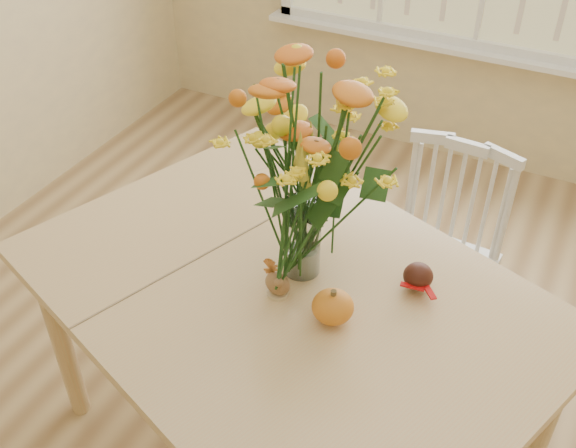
% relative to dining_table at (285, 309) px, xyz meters
% --- Properties ---
extents(floor, '(4.00, 4.50, 0.01)m').
position_rel_dining_table_xyz_m(floor, '(0.00, 0.05, -0.74)').
color(floor, '#947047').
rests_on(floor, ground).
extents(dining_table, '(1.83, 1.57, 0.82)m').
position_rel_dining_table_xyz_m(dining_table, '(0.00, 0.00, 0.00)').
color(dining_table, tan).
rests_on(dining_table, floor).
extents(windsor_chair, '(0.44, 0.43, 0.91)m').
position_rel_dining_table_xyz_m(windsor_chair, '(0.29, 0.79, -0.22)').
color(windsor_chair, white).
rests_on(windsor_chair, floor).
extents(flower_vase, '(0.52, 0.52, 0.62)m').
position_rel_dining_table_xyz_m(flower_vase, '(0.01, 0.09, 0.46)').
color(flower_vase, white).
rests_on(flower_vase, dining_table).
extents(pumpkin, '(0.12, 0.12, 0.09)m').
position_rel_dining_table_xyz_m(pumpkin, '(0.18, -0.06, 0.14)').
color(pumpkin, orange).
rests_on(pumpkin, dining_table).
extents(turkey_figurine, '(0.09, 0.08, 0.10)m').
position_rel_dining_table_xyz_m(turkey_figurine, '(-0.01, -0.04, 0.13)').
color(turkey_figurine, '#CCB78C').
rests_on(turkey_figurine, dining_table).
extents(dark_gourd, '(0.13, 0.11, 0.08)m').
position_rel_dining_table_xyz_m(dark_gourd, '(0.35, 0.17, 0.13)').
color(dark_gourd, '#38160F').
rests_on(dark_gourd, dining_table).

